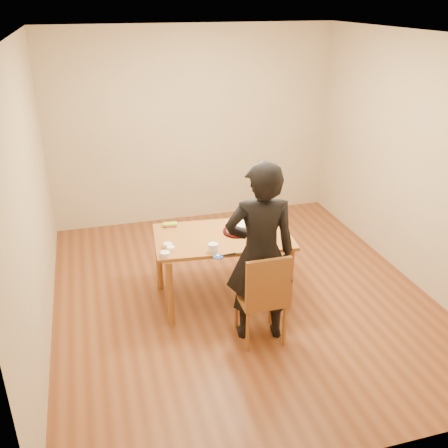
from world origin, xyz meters
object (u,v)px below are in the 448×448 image
object	(u,v)px
dining_chair	(260,297)
cake	(237,227)
cake_plate	(237,232)
dining_table	(223,237)
person	(260,254)

from	to	relation	value
dining_chair	cake	size ratio (longest dim) A/B	1.81
dining_chair	cake_plate	xyz separation A→B (m)	(0.01, 0.80, 0.31)
dining_chair	cake	distance (m)	0.87
dining_table	cake_plate	size ratio (longest dim) A/B	4.71
dining_chair	person	world-z (taller)	person
dining_table	person	bearing A→B (deg)	-73.00
cake_plate	cake	distance (m)	0.05
person	cake	bearing A→B (deg)	-81.12
person	dining_chair	bearing A→B (deg)	99.91
dining_table	dining_chair	distance (m)	0.84
dining_table	cake_plate	distance (m)	0.17
dining_table	dining_chair	bearing A→B (deg)	-73.65
dining_table	dining_chair	world-z (taller)	dining_table
cake	person	world-z (taller)	person
cake	dining_chair	bearing A→B (deg)	-90.97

